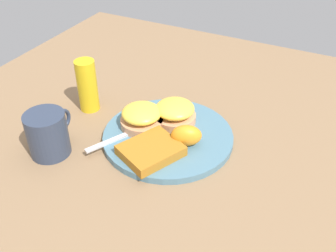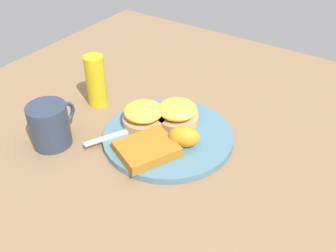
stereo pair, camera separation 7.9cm
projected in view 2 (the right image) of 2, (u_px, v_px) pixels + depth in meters
ground_plane at (168, 139)px, 0.81m from camera, size 1.10×1.10×0.00m
plate at (168, 137)px, 0.80m from camera, size 0.27×0.27×0.01m
sandwich_benedict_left at (177, 113)px, 0.82m from camera, size 0.09×0.09×0.05m
sandwich_benedict_right at (143, 116)px, 0.81m from camera, size 0.09×0.09×0.05m
hashbrown_patty at (148, 149)px, 0.74m from camera, size 0.13×0.13×0.02m
orange_wedge at (184, 137)px, 0.76m from camera, size 0.06×0.07×0.04m
fork at (139, 127)px, 0.81m from camera, size 0.19×0.11×0.00m
cup at (50, 125)px, 0.77m from camera, size 0.11×0.08×0.09m
condiment_bottle at (96, 81)px, 0.88m from camera, size 0.04×0.04×0.12m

